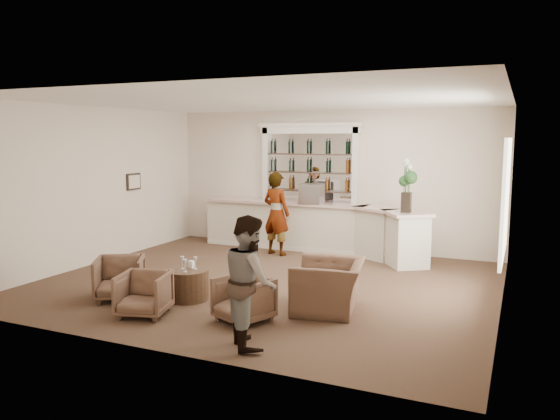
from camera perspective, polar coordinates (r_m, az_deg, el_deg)
The scene contains 19 objects.
ground at distance 10.14m, azimuth -1.33°, elevation -7.59°, with size 8.00×8.00×0.00m, color brown.
room_shell at distance 10.38m, azimuth 1.13°, elevation 5.84°, with size 8.04×7.02×3.32m.
bar_counter at distance 12.79m, azimuth 3.76°, elevation -1.80°, with size 5.72×1.80×1.14m.
back_bar_alcove at distance 13.14m, azimuth 3.06°, elevation 4.85°, with size 2.64×0.25×3.00m.
cocktail_table at distance 9.19m, azimuth -9.59°, elevation -7.70°, with size 0.69×0.69×0.50m, color #4B3620.
sommelier at distance 12.36m, azimuth -0.38°, elevation -0.38°, with size 0.69×0.45×1.89m, color gray.
guest at distance 7.00m, azimuth -3.19°, elevation -7.41°, with size 0.82×0.64×1.69m, color gray.
armchair_left at distance 9.44m, azimuth -16.40°, elevation -6.83°, with size 0.76×0.78×0.71m, color brown.
armchair_center at distance 8.51m, azimuth -14.05°, elevation -8.52°, with size 0.70×0.72×0.66m, color brown.
armchair_right at distance 8.02m, azimuth -3.83°, elevation -9.29°, with size 0.70×0.72×0.66m, color brown.
armchair_far at distance 8.52m, azimuth 5.11°, elevation -7.90°, with size 1.19×1.04×0.77m, color brown.
espresso_machine at distance 12.64m, azimuth 3.32°, elevation 1.72°, with size 0.51×0.43×0.45m, color silver.
flower_vase at distance 11.36m, azimuth 13.11°, elevation 2.82°, with size 0.29×0.29×1.09m.
wine_glass_bar_left at distance 13.11m, azimuth -1.39°, elevation 1.40°, with size 0.07×0.07×0.21m, color white, non-canonical shape.
wine_glass_bar_right at distance 12.77m, azimuth 2.80°, elevation 1.23°, with size 0.07×0.07×0.21m, color white, non-canonical shape.
wine_glass_tbl_a at distance 9.19m, azimuth -10.17°, elevation -5.42°, with size 0.07×0.07×0.21m, color white, non-canonical shape.
wine_glass_tbl_b at distance 9.11m, azimuth -8.84°, elevation -5.51°, with size 0.07×0.07×0.21m, color white, non-canonical shape.
wine_glass_tbl_c at distance 8.98m, azimuth -9.89°, elevation -5.73°, with size 0.07×0.07×0.21m, color white, non-canonical shape.
napkin_holder at distance 9.24m, azimuth -9.26°, elevation -5.63°, with size 0.08×0.08×0.12m, color white.
Camera 1 is at (4.21, -8.84, 2.65)m, focal length 35.00 mm.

